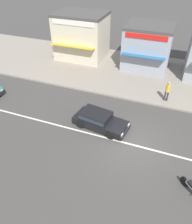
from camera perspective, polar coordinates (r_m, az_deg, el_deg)
ground_plane at (r=14.55m, az=8.77°, el=-8.26°), size 160.00×160.00×0.00m
lane_centre_stripe at (r=14.55m, az=8.77°, el=-8.25°), size 50.40×0.14×0.01m
kerb_strip at (r=22.58m, az=14.81°, el=9.10°), size 68.00×10.00×0.15m
hatchback_black_2 at (r=15.33m, az=0.70°, el=-1.96°), size 4.06×2.14×1.10m
pedestrian_near_clock at (r=18.39m, az=18.20°, el=5.51°), size 0.34×0.34×1.72m
shopfront_corner_warung at (r=25.12m, az=-3.79°, el=19.22°), size 5.29×4.84×4.76m
shopfront_far_kios at (r=23.39m, az=13.37°, el=16.31°), size 4.57×4.90×4.27m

